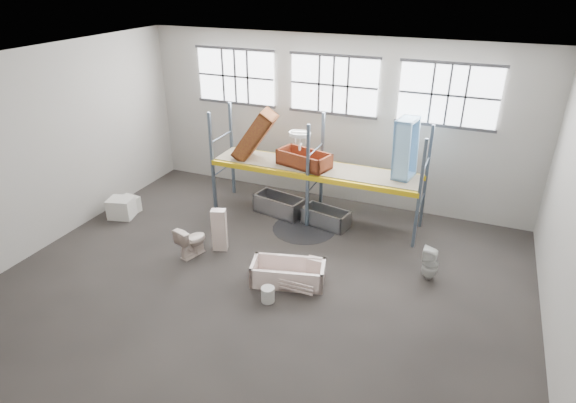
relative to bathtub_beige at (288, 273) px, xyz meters
The scene contains 33 objects.
floor 0.65m from the bathtub_beige, 162.32° to the right, with size 12.00×10.00×0.10m, color #423C39.
ceiling 4.84m from the bathtub_beige, 162.32° to the right, with size 12.00×10.00×0.10m, color silver.
wall_back 5.40m from the bathtub_beige, 96.46° to the left, with size 12.00×0.10×5.00m, color #AAA69E.
wall_front 5.72m from the bathtub_beige, 96.03° to the right, with size 12.00×0.10×5.00m, color #BBB7AD.
wall_left 6.98m from the bathtub_beige, behind, with size 0.10×10.00×5.00m, color #A39F96.
window_left 6.93m from the bathtub_beige, 128.22° to the left, with size 2.60×0.04×1.60m, color white.
window_mid 5.85m from the bathtub_beige, 96.61° to the left, with size 2.60×0.04×1.60m, color white.
window_right 6.40m from the bathtub_beige, 60.93° to the left, with size 2.60×0.04×1.60m, color white.
rack_upright_la 4.65m from the bathtub_beige, 142.52° to the left, with size 0.08×0.08×3.00m, color slate.
rack_upright_lb 5.44m from the bathtub_beige, 132.15° to the left, with size 0.08×0.08×3.00m, color slate.
rack_upright_ma 3.05m from the bathtub_beige, 101.46° to the left, with size 0.08×0.08×3.00m, color slate.
rack_upright_mb 4.16m from the bathtub_beige, 98.01° to the left, with size 0.08×0.08×3.00m, color slate.
rack_upright_ra 3.87m from the bathtub_beige, 48.06° to the left, with size 0.08×0.08×3.00m, color slate.
rack_upright_rb 4.79m from the bathtub_beige, 58.04° to the left, with size 0.08×0.08×3.00m, color slate.
rack_beam_front 3.05m from the bathtub_beige, 101.46° to the left, with size 6.00×0.10×0.14m, color yellow.
rack_beam_back 4.16m from the bathtub_beige, 98.01° to the left, with size 6.00×0.10×0.14m, color yellow.
shelf_deck 3.62m from the bathtub_beige, 99.43° to the left, with size 5.90×1.10×0.03m, color gray.
wet_patch 2.60m from the bathtub_beige, 102.34° to the left, with size 1.80×1.80×0.00m, color black.
bathtub_beige is the anchor object (origin of this frame).
cistern_spare 0.71m from the bathtub_beige, 42.81° to the left, with size 0.42×0.20×0.40m, color beige.
sink_in_tub 0.58m from the bathtub_beige, 115.97° to the left, with size 0.39×0.39×0.13m, color beige.
toilet_beige 2.73m from the bathtub_beige, behind, with size 0.46×0.81×0.83m, color #F1DACB.
cistern_tall 2.32m from the bathtub_beige, 163.08° to the left, with size 0.37×0.24×1.15m, color beige.
toilet_white 3.34m from the bathtub_beige, 24.84° to the left, with size 0.37×0.38×0.83m, color silver.
steel_tub_left 3.53m from the bathtub_beige, 116.82° to the left, with size 1.48×0.69×0.54m, color #B9BAC1, non-canonical shape.
steel_tub_right 2.98m from the bathtub_beige, 91.29° to the left, with size 1.32×0.62×0.49m, color #B2B5BA, non-canonical shape.
rust_tub_flat 3.69m from the bathtub_beige, 104.80° to the left, with size 1.51×0.71×0.42m, color #8C3912, non-canonical shape.
rust_tub_tilted 4.54m from the bathtub_beige, 126.21° to the left, with size 1.61×0.76×0.45m, color brown, non-canonical shape.
sink_on_shelf 3.83m from the bathtub_beige, 107.03° to the left, with size 0.62×0.48×0.55m, color white.
blue_tub_upright 4.54m from the bathtub_beige, 62.25° to the left, with size 1.61×0.75×0.45m, color #92CCF9, non-canonical shape.
bucket 0.86m from the bathtub_beige, 98.92° to the right, with size 0.30×0.30×0.35m, color silver.
carton_near 5.90m from the bathtub_beige, 168.93° to the left, with size 0.69×0.59×0.59m, color silver.
carton_far 5.99m from the bathtub_beige, 166.17° to the left, with size 0.57×0.57×0.47m, color silver.
Camera 1 is at (4.11, -8.40, 6.65)m, focal length 29.82 mm.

